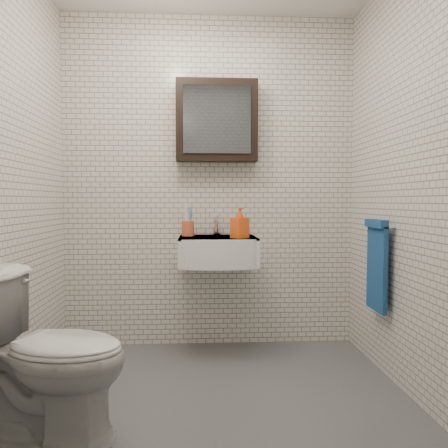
# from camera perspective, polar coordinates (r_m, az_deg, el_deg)

# --- Properties ---
(ground) EXTENTS (2.20, 2.00, 0.01)m
(ground) POSITION_cam_1_polar(r_m,az_deg,el_deg) (2.59, -1.21, -22.18)
(ground) COLOR #505358
(ground) RESTS_ON ground
(room_shell) EXTENTS (2.22, 2.02, 2.51)m
(room_shell) POSITION_cam_1_polar(r_m,az_deg,el_deg) (2.37, -1.25, 11.76)
(room_shell) COLOR silver
(room_shell) RESTS_ON ground
(washbasin) EXTENTS (0.55, 0.50, 0.20)m
(washbasin) POSITION_cam_1_polar(r_m,az_deg,el_deg) (3.10, -0.80, -3.48)
(washbasin) COLOR white
(washbasin) RESTS_ON room_shell
(faucet) EXTENTS (0.06, 0.20, 0.15)m
(faucet) POSITION_cam_1_polar(r_m,az_deg,el_deg) (3.28, -0.95, -0.29)
(faucet) COLOR silver
(faucet) RESTS_ON washbasin
(mirror_cabinet) EXTENTS (0.60, 0.15, 0.60)m
(mirror_cabinet) POSITION_cam_1_polar(r_m,az_deg,el_deg) (3.32, -0.96, 13.30)
(mirror_cabinet) COLOR black
(mirror_cabinet) RESTS_ON room_shell
(towel_rail) EXTENTS (0.09, 0.30, 0.58)m
(towel_rail) POSITION_cam_1_polar(r_m,az_deg,el_deg) (2.94, 19.35, -4.62)
(towel_rail) COLOR silver
(towel_rail) RESTS_ON room_shell
(toothbrush_cup) EXTENTS (0.11, 0.11, 0.24)m
(toothbrush_cup) POSITION_cam_1_polar(r_m,az_deg,el_deg) (3.21, -4.73, -0.48)
(toothbrush_cup) COLOR #D05834
(toothbrush_cup) RESTS_ON washbasin
(soap_bottle) EXTENTS (0.14, 0.14, 0.21)m
(soap_bottle) POSITION_cam_1_polar(r_m,az_deg,el_deg) (3.00, 2.06, 0.16)
(soap_bottle) COLOR #DC4817
(soap_bottle) RESTS_ON washbasin
(toilet) EXTENTS (0.86, 0.62, 0.79)m
(toilet) POSITION_cam_1_polar(r_m,az_deg,el_deg) (2.27, -22.29, -15.44)
(toilet) COLOR silver
(toilet) RESTS_ON ground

